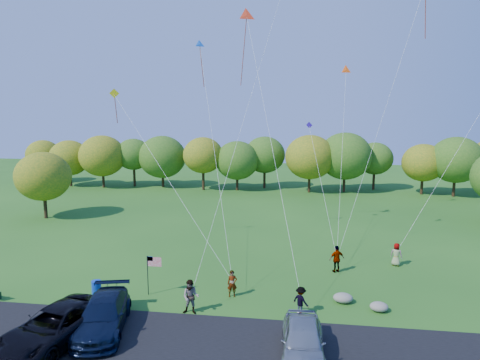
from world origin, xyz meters
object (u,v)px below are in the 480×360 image
object	(u,v)px
minivan_navy	(103,315)
flyer_b	(191,297)
flyer_c	(301,301)
trash_barrel	(96,287)
flyer_e	(396,254)
minivan_dark	(56,326)
flyer_a	(232,284)
flyer_d	(337,259)
minivan_silver	(303,341)

from	to	relation	value
minivan_navy	flyer_b	world-z (taller)	flyer_b
flyer_c	trash_barrel	size ratio (longest dim) A/B	1.84
flyer_e	trash_barrel	size ratio (longest dim) A/B	1.96
flyer_c	minivan_navy	bearing A→B (deg)	56.23
flyer_e	minivan_navy	bearing A→B (deg)	60.00
flyer_c	flyer_e	xyz separation A→B (m)	(6.84, 8.54, 0.05)
minivan_dark	trash_barrel	size ratio (longest dim) A/B	7.15
minivan_navy	flyer_c	distance (m)	10.44
minivan_navy	flyer_b	xyz separation A→B (m)	(3.92, 2.50, 0.10)
minivan_dark	flyer_a	size ratio (longest dim) A/B	3.73
minivan_navy	flyer_c	bearing A→B (deg)	4.48
flyer_d	flyer_a	bearing A→B (deg)	12.93
minivan_navy	flyer_b	bearing A→B (deg)	18.73
flyer_e	flyer_b	bearing A→B (deg)	60.77
minivan_dark	minivan_navy	xyz separation A→B (m)	(1.72, 1.40, -0.04)
flyer_d	flyer_e	bearing A→B (deg)	179.49
flyer_d	flyer_e	world-z (taller)	flyer_d
minivan_navy	minivan_silver	xyz separation A→B (m)	(10.00, -1.08, 0.01)
minivan_navy	flyer_b	distance (m)	4.65
flyer_e	trash_barrel	distance (m)	20.66
minivan_silver	flyer_e	world-z (taller)	minivan_silver
minivan_dark	flyer_a	xyz separation A→B (m)	(7.54, 6.38, -0.09)
flyer_c	flyer_e	bearing A→B (deg)	-90.79
minivan_silver	trash_barrel	bearing A→B (deg)	155.67
flyer_b	trash_barrel	distance (m)	6.59
minivan_dark	trash_barrel	bearing A→B (deg)	109.15
minivan_dark	trash_barrel	distance (m)	5.64
flyer_c	flyer_e	distance (m)	10.94
flyer_d	flyer_c	bearing A→B (deg)	45.55
minivan_dark	flyer_e	bearing A→B (deg)	47.35
minivan_silver	flyer_b	world-z (taller)	flyer_b
minivan_dark	minivan_silver	bearing A→B (deg)	13.30
minivan_navy	trash_barrel	bearing A→B (deg)	106.46
minivan_navy	flyer_a	size ratio (longest dim) A/B	3.42
minivan_dark	flyer_b	distance (m)	6.85
minivan_navy	minivan_silver	bearing A→B (deg)	-20.02
minivan_dark	flyer_e	distance (m)	22.71
minivan_silver	flyer_e	distance (m)	14.56
minivan_silver	minivan_navy	bearing A→B (deg)	172.40
minivan_silver	flyer_c	xyz separation A→B (m)	(-0.09, 4.36, -0.10)
minivan_navy	flyer_a	bearing A→B (deg)	26.72
flyer_a	flyer_e	size ratio (longest dim) A/B	0.98
flyer_a	flyer_e	world-z (taller)	flyer_e
minivan_navy	flyer_d	size ratio (longest dim) A/B	2.93
minivan_dark	flyer_b	bearing A→B (deg)	46.46
flyer_b	flyer_c	xyz separation A→B (m)	(5.99, 0.78, -0.18)
minivan_navy	flyer_d	world-z (taller)	flyer_d
flyer_b	minivan_navy	bearing A→B (deg)	-147.58
minivan_navy	flyer_b	size ratio (longest dim) A/B	2.88
flyer_c	flyer_d	distance (m)	7.09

